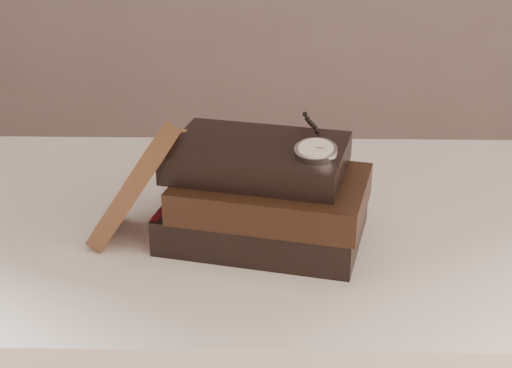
{
  "coord_description": "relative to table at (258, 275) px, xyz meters",
  "views": [
    {
      "loc": [
        0.02,
        -0.58,
        1.22
      ],
      "look_at": [
        -0.0,
        0.29,
        0.82
      ],
      "focal_mm": 53.54,
      "sensor_mm": 36.0,
      "label": 1
    }
  ],
  "objects": [
    {
      "name": "journal",
      "position": [
        -0.16,
        -0.06,
        0.16
      ],
      "size": [
        0.12,
        0.11,
        0.15
      ],
      "primitive_type": "cube",
      "rotation": [
        0.0,
        0.58,
        -0.11
      ],
      "color": "#412819",
      "rests_on": "table"
    },
    {
      "name": "pocket_watch",
      "position": [
        0.07,
        -0.08,
        0.23
      ],
      "size": [
        0.06,
        0.16,
        0.02
      ],
      "color": "silver",
      "rests_on": "book_stack"
    },
    {
      "name": "table",
      "position": [
        0.0,
        0.0,
        0.0
      ],
      "size": [
        1.0,
        0.6,
        0.75
      ],
      "color": "white",
      "rests_on": "ground"
    },
    {
      "name": "book_stack",
      "position": [
        0.01,
        -0.06,
        0.15
      ],
      "size": [
        0.28,
        0.23,
        0.13
      ],
      "color": "black",
      "rests_on": "table"
    },
    {
      "name": "eyeglasses",
      "position": [
        -0.06,
        0.05,
        0.16
      ],
      "size": [
        0.13,
        0.14,
        0.05
      ],
      "color": "silver",
      "rests_on": "book_stack"
    }
  ]
}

